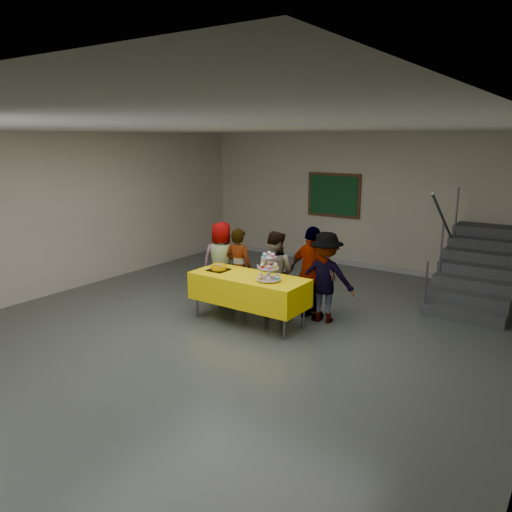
{
  "coord_description": "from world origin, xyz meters",
  "views": [
    {
      "loc": [
        4.28,
        -5.45,
        2.88
      ],
      "look_at": [
        -0.09,
        0.9,
        1.05
      ],
      "focal_mm": 35.0,
      "sensor_mm": 36.0,
      "label": 1
    }
  ],
  "objects_px": {
    "schoolchild_b": "(239,267)",
    "schoolchild_c": "(274,273)",
    "noticeboard": "(334,195)",
    "schoolchild_d": "(312,273)",
    "bake_table": "(249,289)",
    "bear_cake": "(219,267)",
    "schoolchild_a": "(222,262)",
    "staircase": "(482,272)",
    "cupcake_stand": "(269,270)",
    "schoolchild_e": "(326,277)"
  },
  "relations": [
    {
      "from": "noticeboard",
      "to": "bear_cake",
      "type": "bearing_deg",
      "value": -89.42
    },
    {
      "from": "schoolchild_c",
      "to": "schoolchild_d",
      "type": "xyz_separation_m",
      "value": [
        0.6,
        0.19,
        0.05
      ]
    },
    {
      "from": "schoolchild_d",
      "to": "noticeboard",
      "type": "relative_size",
      "value": 1.17
    },
    {
      "from": "bake_table",
      "to": "schoolchild_e",
      "type": "distance_m",
      "value": 1.23
    },
    {
      "from": "schoolchild_b",
      "to": "noticeboard",
      "type": "distance_m",
      "value": 3.8
    },
    {
      "from": "bear_cake",
      "to": "staircase",
      "type": "height_order",
      "value": "staircase"
    },
    {
      "from": "bake_table",
      "to": "schoolchild_a",
      "type": "distance_m",
      "value": 1.2
    },
    {
      "from": "cupcake_stand",
      "to": "schoolchild_b",
      "type": "height_order",
      "value": "schoolchild_b"
    },
    {
      "from": "bear_cake",
      "to": "schoolchild_e",
      "type": "height_order",
      "value": "schoolchild_e"
    },
    {
      "from": "bear_cake",
      "to": "schoolchild_a",
      "type": "distance_m",
      "value": 0.76
    },
    {
      "from": "schoolchild_e",
      "to": "noticeboard",
      "type": "xyz_separation_m",
      "value": [
        -1.6,
        3.52,
        0.87
      ]
    },
    {
      "from": "schoolchild_a",
      "to": "staircase",
      "type": "distance_m",
      "value": 4.75
    },
    {
      "from": "schoolchild_c",
      "to": "schoolchild_d",
      "type": "height_order",
      "value": "schoolchild_d"
    },
    {
      "from": "bake_table",
      "to": "staircase",
      "type": "distance_m",
      "value": 4.42
    },
    {
      "from": "schoolchild_d",
      "to": "bake_table",
      "type": "bearing_deg",
      "value": 54.91
    },
    {
      "from": "schoolchild_b",
      "to": "staircase",
      "type": "distance_m",
      "value": 4.46
    },
    {
      "from": "schoolchild_b",
      "to": "schoolchild_c",
      "type": "xyz_separation_m",
      "value": [
        0.76,
        -0.04,
        0.02
      ]
    },
    {
      "from": "schoolchild_d",
      "to": "schoolchild_c",
      "type": "bearing_deg",
      "value": 28.03
    },
    {
      "from": "cupcake_stand",
      "to": "schoolchild_e",
      "type": "bearing_deg",
      "value": 55.62
    },
    {
      "from": "schoolchild_c",
      "to": "noticeboard",
      "type": "relative_size",
      "value": 1.09
    },
    {
      "from": "cupcake_stand",
      "to": "bear_cake",
      "type": "distance_m",
      "value": 1.02
    },
    {
      "from": "schoolchild_e",
      "to": "bear_cake",
      "type": "bearing_deg",
      "value": 14.45
    },
    {
      "from": "schoolchild_e",
      "to": "schoolchild_b",
      "type": "bearing_deg",
      "value": -5.35
    },
    {
      "from": "schoolchild_a",
      "to": "schoolchild_b",
      "type": "bearing_deg",
      "value": 152.4
    },
    {
      "from": "bake_table",
      "to": "bear_cake",
      "type": "bearing_deg",
      "value": -178.76
    },
    {
      "from": "bear_cake",
      "to": "cupcake_stand",
      "type": "bearing_deg",
      "value": -2.64
    },
    {
      "from": "bake_table",
      "to": "schoolchild_a",
      "type": "height_order",
      "value": "schoolchild_a"
    },
    {
      "from": "schoolchild_e",
      "to": "noticeboard",
      "type": "bearing_deg",
      "value": -76.98
    },
    {
      "from": "schoolchild_b",
      "to": "schoolchild_c",
      "type": "distance_m",
      "value": 0.76
    },
    {
      "from": "bake_table",
      "to": "schoolchild_b",
      "type": "distance_m",
      "value": 0.86
    },
    {
      "from": "schoolchild_b",
      "to": "noticeboard",
      "type": "xyz_separation_m",
      "value": [
        -0.01,
        3.69,
        0.91
      ]
    },
    {
      "from": "cupcake_stand",
      "to": "noticeboard",
      "type": "xyz_separation_m",
      "value": [
        -1.05,
        4.33,
        0.66
      ]
    },
    {
      "from": "schoolchild_d",
      "to": "staircase",
      "type": "xyz_separation_m",
      "value": [
        2.06,
        2.71,
        -0.27
      ]
    },
    {
      "from": "schoolchild_d",
      "to": "schoolchild_e",
      "type": "xyz_separation_m",
      "value": [
        0.23,
        0.02,
        -0.03
      ]
    },
    {
      "from": "schoolchild_a",
      "to": "cupcake_stand",
      "type": "bearing_deg",
      "value": 131.69
    },
    {
      "from": "cupcake_stand",
      "to": "noticeboard",
      "type": "relative_size",
      "value": 0.34
    },
    {
      "from": "schoolchild_a",
      "to": "schoolchild_e",
      "type": "height_order",
      "value": "schoolchild_e"
    },
    {
      "from": "schoolchild_a",
      "to": "schoolchild_b",
      "type": "height_order",
      "value": "schoolchild_a"
    },
    {
      "from": "noticeboard",
      "to": "schoolchild_c",
      "type": "bearing_deg",
      "value": -78.26
    },
    {
      "from": "schoolchild_b",
      "to": "schoolchild_d",
      "type": "distance_m",
      "value": 1.37
    },
    {
      "from": "bear_cake",
      "to": "staircase",
      "type": "distance_m",
      "value": 4.84
    },
    {
      "from": "staircase",
      "to": "schoolchild_c",
      "type": "bearing_deg",
      "value": -132.48
    },
    {
      "from": "bear_cake",
      "to": "schoolchild_e",
      "type": "bearing_deg",
      "value": 25.91
    },
    {
      "from": "schoolchild_a",
      "to": "staircase",
      "type": "height_order",
      "value": "staircase"
    },
    {
      "from": "schoolchild_b",
      "to": "schoolchild_e",
      "type": "distance_m",
      "value": 1.6
    },
    {
      "from": "cupcake_stand",
      "to": "schoolchild_a",
      "type": "bearing_deg",
      "value": 155.25
    },
    {
      "from": "schoolchild_c",
      "to": "schoolchild_d",
      "type": "relative_size",
      "value": 0.93
    },
    {
      "from": "schoolchild_a",
      "to": "noticeboard",
      "type": "xyz_separation_m",
      "value": [
        0.38,
        3.66,
        0.88
      ]
    },
    {
      "from": "bear_cake",
      "to": "staircase",
      "type": "relative_size",
      "value": 0.15
    },
    {
      "from": "schoolchild_a",
      "to": "noticeboard",
      "type": "relative_size",
      "value": 1.11
    }
  ]
}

